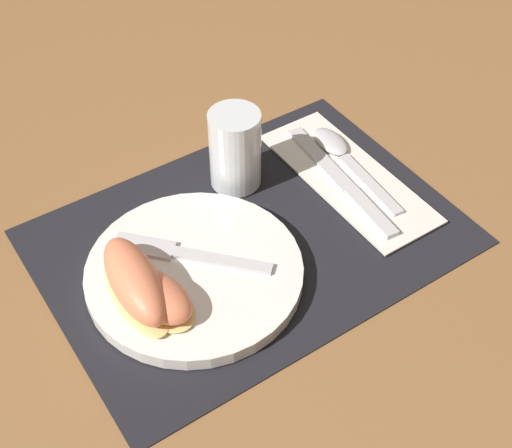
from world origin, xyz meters
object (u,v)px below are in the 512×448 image
citrus_wedge_1 (156,297)px  juice_glass (235,153)px  fork (180,253)px  citrus_wedge_0 (135,283)px  plate (194,273)px  knife (343,182)px  spoon (341,152)px

citrus_wedge_1 → juice_glass: bearing=36.2°
fork → citrus_wedge_0: bearing=-159.2°
juice_glass → fork: size_ratio=0.70×
citrus_wedge_0 → plate: bearing=-0.6°
juice_glass → knife: (0.10, -0.08, -0.04)m
plate → knife: plate is taller
citrus_wedge_0 → spoon: bearing=12.1°
spoon → citrus_wedge_1: (-0.32, -0.09, 0.02)m
knife → citrus_wedge_1: bearing=-170.0°
juice_glass → spoon: size_ratio=0.56×
knife → spoon: (0.03, 0.04, 0.00)m
spoon → citrus_wedge_1: size_ratio=1.71×
citrus_wedge_1 → knife: bearing=10.0°
fork → citrus_wedge_1: bearing=-138.0°
plate → citrus_wedge_0: 0.07m
citrus_wedge_1 → spoon: bearing=16.6°
spoon → citrus_wedge_0: size_ratio=1.35×
citrus_wedge_0 → citrus_wedge_1: citrus_wedge_0 is taller
plate → spoon: (0.26, 0.07, -0.00)m
fork → citrus_wedge_1: size_ratio=1.37×
fork → citrus_wedge_1: citrus_wedge_1 is taller
citrus_wedge_0 → fork: bearing=20.8°
knife → spoon: spoon is taller
plate → spoon: 0.27m
plate → fork: (-0.00, 0.03, 0.01)m
juice_glass → citrus_wedge_1: (-0.18, -0.13, -0.01)m
spoon → citrus_wedge_0: bearing=-167.9°
juice_glass → citrus_wedge_0: bearing=-150.6°
knife → citrus_wedge_0: citrus_wedge_0 is taller
knife → spoon: size_ratio=1.23×
plate → knife: (0.23, 0.03, -0.00)m
juice_glass → plate: bearing=-138.6°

